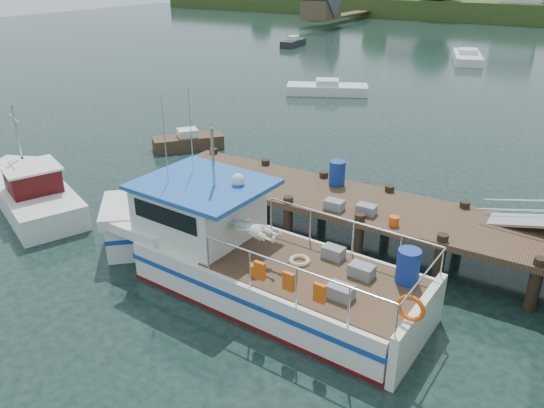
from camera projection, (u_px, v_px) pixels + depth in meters
The scene contains 8 objects.
ground_plane at pixel (318, 229), 18.63m from camera, with size 160.00×160.00×0.00m, color black.
dock at pixel (533, 213), 14.62m from camera, with size 16.60×3.00×4.78m.
lobster_boat at pixel (238, 253), 15.14m from camera, with size 11.27×3.83×5.39m.
work_boat at pixel (31, 191), 20.14m from camera, with size 7.19×4.44×3.87m.
moored_rowboat at pixel (188, 141), 26.43m from camera, with size 3.08×3.37×0.99m.
moored_a at pixel (327, 89), 37.24m from camera, with size 5.88×4.14×1.03m.
moored_d at pixel (467, 57), 49.25m from camera, with size 4.14×7.16×1.15m.
moored_e at pixel (293, 43), 57.99m from camera, with size 1.69×4.12×1.11m.
Camera 1 is at (7.22, -14.99, 8.57)m, focal length 35.00 mm.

